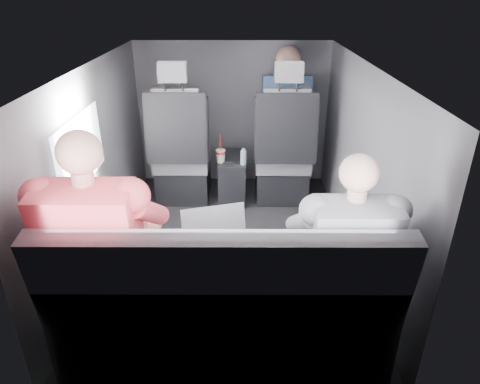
{
  "coord_description": "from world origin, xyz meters",
  "views": [
    {
      "loc": [
        0.09,
        -2.71,
        1.81
      ],
      "look_at": [
        0.07,
        -0.05,
        0.51
      ],
      "focal_mm": 32.0,
      "sensor_mm": 36.0,
      "label": 1
    }
  ],
  "objects_px": {
    "laptop_white": "(123,228)",
    "laptop_black": "(332,232)",
    "water_bottle": "(243,157)",
    "center_console": "(232,177)",
    "laptop_silver": "(216,230)",
    "front_seat_right": "(283,159)",
    "front_seat_left": "(182,159)",
    "rear_bench": "(224,316)",
    "passenger_rear_left": "(105,248)",
    "passenger_front_right": "(286,111)",
    "soda_cup": "(221,156)",
    "passenger_rear_right": "(342,255)"
  },
  "relations": [
    {
      "from": "passenger_rear_left",
      "to": "passenger_front_right",
      "type": "distance_m",
      "value": 2.33
    },
    {
      "from": "front_seat_left",
      "to": "passenger_rear_right",
      "type": "height_order",
      "value": "front_seat_left"
    },
    {
      "from": "passenger_rear_left",
      "to": "laptop_white",
      "type": "bearing_deg",
      "value": 81.46
    },
    {
      "from": "center_console",
      "to": "passenger_rear_right",
      "type": "bearing_deg",
      "value": -72.69
    },
    {
      "from": "center_console",
      "to": "passenger_rear_right",
      "type": "distance_m",
      "value": 1.98
    },
    {
      "from": "laptop_black",
      "to": "center_console",
      "type": "bearing_deg",
      "value": 108.68
    },
    {
      "from": "front_seat_left",
      "to": "front_seat_right",
      "type": "height_order",
      "value": "same"
    },
    {
      "from": "soda_cup",
      "to": "laptop_silver",
      "type": "relative_size",
      "value": 0.68
    },
    {
      "from": "laptop_white",
      "to": "passenger_rear_left",
      "type": "xyz_separation_m",
      "value": [
        -0.03,
        -0.22,
        0.02
      ]
    },
    {
      "from": "laptop_white",
      "to": "passenger_rear_left",
      "type": "relative_size",
      "value": 0.28
    },
    {
      "from": "water_bottle",
      "to": "center_console",
      "type": "bearing_deg",
      "value": 120.27
    },
    {
      "from": "passenger_front_right",
      "to": "water_bottle",
      "type": "bearing_deg",
      "value": -134.69
    },
    {
      "from": "laptop_white",
      "to": "passenger_front_right",
      "type": "bearing_deg",
      "value": 60.79
    },
    {
      "from": "front_seat_right",
      "to": "laptop_black",
      "type": "height_order",
      "value": "front_seat_right"
    },
    {
      "from": "passenger_rear_right",
      "to": "center_console",
      "type": "bearing_deg",
      "value": 107.31
    },
    {
      "from": "front_seat_left",
      "to": "laptop_black",
      "type": "height_order",
      "value": "front_seat_left"
    },
    {
      "from": "rear_bench",
      "to": "laptop_silver",
      "type": "height_order",
      "value": "rear_bench"
    },
    {
      "from": "front_seat_left",
      "to": "laptop_silver",
      "type": "distance_m",
      "value": 1.67
    },
    {
      "from": "soda_cup",
      "to": "laptop_silver",
      "type": "xyz_separation_m",
      "value": [
        0.04,
        -1.52,
        0.17
      ]
    },
    {
      "from": "laptop_white",
      "to": "laptop_black",
      "type": "height_order",
      "value": "laptop_white"
    },
    {
      "from": "rear_bench",
      "to": "passenger_front_right",
      "type": "bearing_deg",
      "value": 77.34
    },
    {
      "from": "passenger_front_right",
      "to": "front_seat_left",
      "type": "bearing_deg",
      "value": -164.58
    },
    {
      "from": "water_bottle",
      "to": "passenger_front_right",
      "type": "relative_size",
      "value": 0.16
    },
    {
      "from": "passenger_rear_left",
      "to": "passenger_front_right",
      "type": "height_order",
      "value": "passenger_front_right"
    },
    {
      "from": "water_bottle",
      "to": "passenger_rear_right",
      "type": "relative_size",
      "value": 0.12
    },
    {
      "from": "laptop_white",
      "to": "laptop_silver",
      "type": "distance_m",
      "value": 0.49
    },
    {
      "from": "soda_cup",
      "to": "passenger_front_right",
      "type": "bearing_deg",
      "value": 30.51
    },
    {
      "from": "laptop_silver",
      "to": "front_seat_right",
      "type": "bearing_deg",
      "value": 72.67
    },
    {
      "from": "laptop_white",
      "to": "laptop_black",
      "type": "distance_m",
      "value": 1.11
    },
    {
      "from": "laptop_silver",
      "to": "laptop_black",
      "type": "relative_size",
      "value": 0.86
    },
    {
      "from": "laptop_black",
      "to": "passenger_rear_right",
      "type": "xyz_separation_m",
      "value": [
        0.01,
        -0.18,
        -0.02
      ]
    },
    {
      "from": "front_seat_left",
      "to": "water_bottle",
      "type": "height_order",
      "value": "front_seat_left"
    },
    {
      "from": "water_bottle",
      "to": "laptop_white",
      "type": "relative_size",
      "value": 0.41
    },
    {
      "from": "laptop_black",
      "to": "passenger_front_right",
      "type": "bearing_deg",
      "value": 92.35
    },
    {
      "from": "front_seat_right",
      "to": "laptop_white",
      "type": "distance_m",
      "value": 1.89
    },
    {
      "from": "front_seat_right",
      "to": "soda_cup",
      "type": "xyz_separation_m",
      "value": [
        -0.55,
        -0.08,
        0.06
      ]
    },
    {
      "from": "front_seat_right",
      "to": "laptop_white",
      "type": "bearing_deg",
      "value": -122.13
    },
    {
      "from": "passenger_rear_right",
      "to": "passenger_front_right",
      "type": "xyz_separation_m",
      "value": [
        -0.09,
        2.06,
        0.15
      ]
    },
    {
      "from": "water_bottle",
      "to": "passenger_rear_right",
      "type": "height_order",
      "value": "passenger_rear_right"
    },
    {
      "from": "passenger_rear_right",
      "to": "passenger_front_right",
      "type": "height_order",
      "value": "passenger_front_right"
    },
    {
      "from": "water_bottle",
      "to": "passenger_front_right",
      "type": "xyz_separation_m",
      "value": [
        0.39,
        0.39,
        0.29
      ]
    },
    {
      "from": "laptop_white",
      "to": "front_seat_right",
      "type": "bearing_deg",
      "value": 57.87
    },
    {
      "from": "front_seat_left",
      "to": "rear_bench",
      "type": "height_order",
      "value": "front_seat_left"
    },
    {
      "from": "soda_cup",
      "to": "passenger_rear_left",
      "type": "bearing_deg",
      "value": -105.65
    },
    {
      "from": "front_seat_right",
      "to": "center_console",
      "type": "height_order",
      "value": "front_seat_right"
    },
    {
      "from": "soda_cup",
      "to": "laptop_white",
      "type": "xyz_separation_m",
      "value": [
        -0.45,
        -1.5,
        0.17
      ]
    },
    {
      "from": "center_console",
      "to": "soda_cup",
      "type": "distance_m",
      "value": 0.31
    },
    {
      "from": "laptop_white",
      "to": "laptop_silver",
      "type": "relative_size",
      "value": 0.95
    },
    {
      "from": "soda_cup",
      "to": "laptop_black",
      "type": "xyz_separation_m",
      "value": [
        0.66,
        -1.54,
        0.17
      ]
    },
    {
      "from": "soda_cup",
      "to": "laptop_white",
      "type": "height_order",
      "value": "laptop_white"
    }
  ]
}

